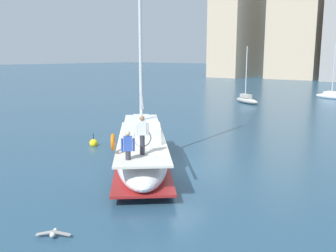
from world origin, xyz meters
The scene contains 6 objects.
ground_plane centered at (0.00, 0.00, 0.00)m, with size 400.00×400.00×0.00m, color #284C66.
main_sailboat centered at (-1.40, -0.95, 0.90)m, with size 8.32×8.64×12.30m.
moored_catamaran centered at (-2.61, 36.16, 0.52)m, with size 4.29×2.65×6.84m.
moored_cutter_left centered at (-8.97, 24.81, 0.47)m, with size 3.91×2.70×6.38m.
seagull centered at (1.29, -7.80, 0.14)m, with size 0.92×0.74×0.17m.
mooring_buoy centered at (-6.80, 0.60, 0.15)m, with size 0.51×0.51×0.85m.
Camera 1 is at (10.49, -13.79, 5.39)m, focal length 40.06 mm.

